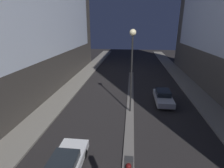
{
  "coord_description": "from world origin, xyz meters",
  "views": [
    {
      "loc": [
        -0.03,
        -1.9,
        8.73
      ],
      "look_at": [
        -1.92,
        14.75,
        3.1
      ],
      "focal_mm": 28.0,
      "sensor_mm": 36.0,
      "label": 1
    }
  ],
  "objects_px": {
    "street_lamp": "(132,53)",
    "car_left_lane": "(65,165)",
    "car_right_lane": "(163,97)",
    "traffic_light_mid": "(132,62)"
  },
  "relations": [
    {
      "from": "street_lamp",
      "to": "car_right_lane",
      "type": "xyz_separation_m",
      "value": [
        3.82,
        2.83,
        -5.47
      ]
    },
    {
      "from": "traffic_light_mid",
      "to": "car_right_lane",
      "type": "relative_size",
      "value": 0.93
    },
    {
      "from": "car_left_lane",
      "to": "car_right_lane",
      "type": "xyz_separation_m",
      "value": [
        7.64,
        11.52,
        0.05
      ]
    },
    {
      "from": "traffic_light_mid",
      "to": "car_left_lane",
      "type": "bearing_deg",
      "value": -101.2
    },
    {
      "from": "traffic_light_mid",
      "to": "car_left_lane",
      "type": "distance_m",
      "value": 19.85
    },
    {
      "from": "street_lamp",
      "to": "car_left_lane",
      "type": "distance_m",
      "value": 10.98
    },
    {
      "from": "car_left_lane",
      "to": "car_right_lane",
      "type": "relative_size",
      "value": 1.0
    },
    {
      "from": "traffic_light_mid",
      "to": "street_lamp",
      "type": "relative_size",
      "value": 0.52
    },
    {
      "from": "traffic_light_mid",
      "to": "car_left_lane",
      "type": "xyz_separation_m",
      "value": [
        -3.82,
        -19.31,
        -2.58
      ]
    },
    {
      "from": "car_left_lane",
      "to": "traffic_light_mid",
      "type": "bearing_deg",
      "value": 78.8
    }
  ]
}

